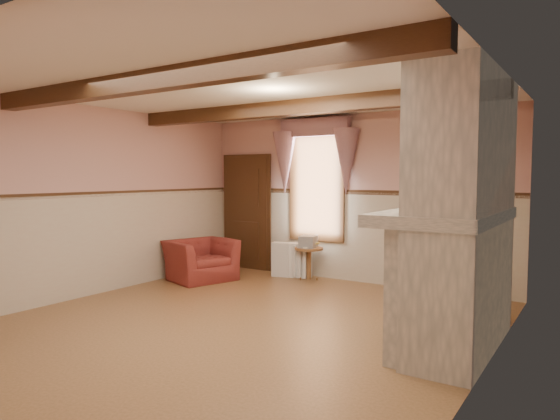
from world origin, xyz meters
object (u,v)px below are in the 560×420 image
Objects in this scene: side_table at (309,263)px; bowl at (442,207)px; armchair at (201,260)px; radiator at (292,260)px; mantel_clock at (459,199)px; oil_lamp at (462,195)px.

bowl is at bearing -38.36° from side_table.
armchair is at bearing 164.69° from bowl.
radiator is (1.17, 1.06, -0.04)m from armchair.
armchair is 1.91× the size of side_table.
bowl reaches higher than side_table.
radiator reaches higher than side_table.
mantel_clock reaches higher than radiator.
oil_lamp reaches higher than armchair.
side_table is (1.51, 1.06, -0.07)m from armchair.
side_table is at bearing -37.28° from armchair.
bowl is 0.81m from oil_lamp.
side_table is 2.29× the size of mantel_clock.
oil_lamp is (0.00, 0.80, 0.10)m from bowl.
armchair is at bearing 173.55° from mantel_clock.
oil_lamp is at bearing -39.62° from radiator.
mantel_clock is at bearing -90.00° from oil_lamp.
oil_lamp reaches higher than side_table.
side_table is 1.58× the size of bowl.
bowl is (4.35, -1.19, 1.12)m from armchair.
oil_lamp is at bearing 90.00° from bowl.
side_table is 1.96× the size of oil_lamp.
armchair is at bearing 174.90° from oil_lamp.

